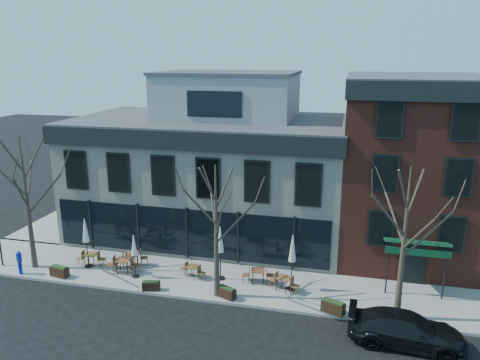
% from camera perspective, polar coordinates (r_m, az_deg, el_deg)
% --- Properties ---
extents(ground, '(120.00, 120.00, 0.00)m').
position_cam_1_polar(ground, '(29.54, -6.31, -9.79)').
color(ground, black).
rests_on(ground, ground).
extents(sidewalk_front, '(33.50, 4.70, 0.15)m').
position_cam_1_polar(sidewalk_front, '(26.77, -1.20, -12.29)').
color(sidewalk_front, gray).
rests_on(sidewalk_front, ground).
extents(sidewalk_side, '(4.50, 12.00, 0.15)m').
position_cam_1_polar(sidewalk_side, '(39.31, -18.91, -3.97)').
color(sidewalk_side, gray).
rests_on(sidewalk_side, ground).
extents(corner_building, '(18.39, 10.39, 11.10)m').
position_cam_1_polar(corner_building, '(32.50, -3.40, 1.45)').
color(corner_building, silver).
rests_on(corner_building, ground).
extents(red_brick_building, '(8.20, 11.78, 11.18)m').
position_cam_1_polar(red_brick_building, '(31.04, 20.00, 1.63)').
color(red_brick_building, maroon).
rests_on(red_brick_building, ground).
extents(tree_corner, '(3.93, 3.98, 7.92)m').
position_cam_1_polar(tree_corner, '(29.43, -24.52, -2.36)').
color(tree_corner, '#382B21').
rests_on(tree_corner, sidewalk_front).
extents(tree_mid, '(3.50, 3.55, 7.04)m').
position_cam_1_polar(tree_mid, '(23.76, -2.90, -6.14)').
color(tree_mid, '#382B21').
rests_on(tree_mid, sidewalk_front).
extents(tree_right, '(3.72, 3.77, 7.48)m').
position_cam_1_polar(tree_right, '(22.95, 19.37, -7.21)').
color(tree_right, '#382B21').
rests_on(tree_right, sidewalk_front).
extents(parked_sedan, '(5.11, 2.27, 1.46)m').
position_cam_1_polar(parked_sedan, '(22.71, 19.63, -16.80)').
color(parked_sedan, black).
rests_on(parked_sedan, ground).
extents(call_box, '(0.29, 0.28, 1.42)m').
position_cam_1_polar(call_box, '(29.94, -25.29, -8.99)').
color(call_box, '#0C28A3').
rests_on(call_box, sidewalk_front).
extents(cafe_set_0, '(1.82, 0.80, 0.94)m').
position_cam_1_polar(cafe_set_0, '(29.55, -17.70, -9.09)').
color(cafe_set_0, brown).
rests_on(cafe_set_0, sidewalk_front).
extents(cafe_set_1, '(1.92, 1.20, 1.00)m').
position_cam_1_polar(cafe_set_1, '(28.88, -13.02, -9.26)').
color(cafe_set_1, brown).
rests_on(cafe_set_1, sidewalk_front).
extents(cafe_set_2, '(2.00, 0.90, 1.03)m').
position_cam_1_polar(cafe_set_2, '(28.16, -14.02, -9.95)').
color(cafe_set_2, brown).
rests_on(cafe_set_2, sidewalk_front).
extents(cafe_set_3, '(1.64, 0.82, 0.84)m').
position_cam_1_polar(cafe_set_3, '(27.01, -5.78, -10.90)').
color(cafe_set_3, brown).
rests_on(cafe_set_3, sidewalk_front).
extents(cafe_set_4, '(1.83, 0.84, 0.94)m').
position_cam_1_polar(cafe_set_4, '(26.31, 2.21, -11.45)').
color(cafe_set_4, brown).
rests_on(cafe_set_4, sidewalk_front).
extents(cafe_set_5, '(1.80, 1.06, 0.93)m').
position_cam_1_polar(cafe_set_5, '(25.61, 5.38, -12.31)').
color(cafe_set_5, brown).
rests_on(cafe_set_5, sidewalk_front).
extents(umbrella_0, '(0.49, 0.49, 3.04)m').
position_cam_1_polar(umbrella_0, '(28.88, -18.31, -6.15)').
color(umbrella_0, black).
rests_on(umbrella_0, sidewalk_front).
extents(umbrella_1, '(0.41, 0.41, 2.56)m').
position_cam_1_polar(umbrella_1, '(27.01, -12.79, -8.02)').
color(umbrella_1, black).
rests_on(umbrella_1, sidewalk_front).
extents(umbrella_3, '(0.50, 0.50, 3.13)m').
position_cam_1_polar(umbrella_3, '(26.01, -2.43, -7.60)').
color(umbrella_3, black).
rests_on(umbrella_3, sidewalk_front).
extents(umbrella_4, '(0.50, 0.50, 3.13)m').
position_cam_1_polar(umbrella_4, '(25.03, 6.41, -8.62)').
color(umbrella_4, black).
rests_on(umbrella_4, sidewalk_front).
extents(planter_0, '(1.17, 0.63, 0.62)m').
position_cam_1_polar(planter_0, '(28.94, -21.16, -10.34)').
color(planter_0, '#321D10').
rests_on(planter_0, sidewalk_front).
extents(planter_1, '(0.99, 0.60, 0.52)m').
position_cam_1_polar(planter_1, '(26.09, -10.77, -12.53)').
color(planter_1, black).
rests_on(planter_1, sidewalk_front).
extents(planter_2, '(1.12, 0.81, 0.58)m').
position_cam_1_polar(planter_2, '(24.95, -1.67, -13.53)').
color(planter_2, black).
rests_on(planter_2, sidewalk_front).
extents(planter_3, '(1.22, 0.88, 0.64)m').
position_cam_1_polar(planter_3, '(24.08, 11.29, -14.92)').
color(planter_3, black).
rests_on(planter_3, sidewalk_front).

